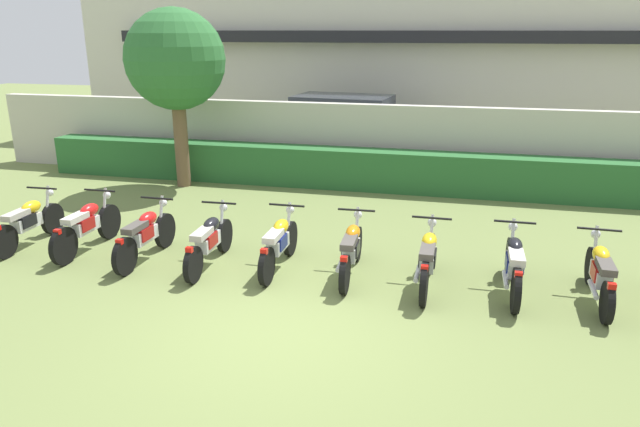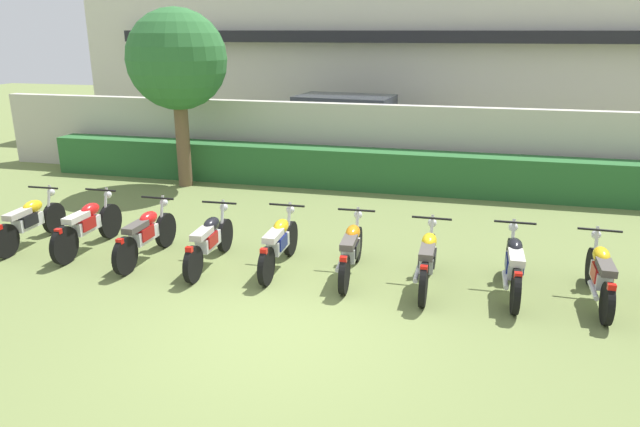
{
  "view_description": "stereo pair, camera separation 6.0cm",
  "coord_description": "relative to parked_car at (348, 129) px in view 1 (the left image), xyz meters",
  "views": [
    {
      "loc": [
        2.07,
        -6.39,
        3.68
      ],
      "look_at": [
        0.0,
        2.14,
        0.91
      ],
      "focal_mm": 32.72,
      "sensor_mm": 36.0,
      "label": 1
    },
    {
      "loc": [
        2.13,
        -6.38,
        3.68
      ],
      "look_at": [
        0.0,
        2.14,
        0.91
      ],
      "focal_mm": 32.72,
      "sensor_mm": 36.0,
      "label": 2
    }
  ],
  "objects": [
    {
      "name": "motorcycle_in_row_7",
      "position": [
        4.07,
        -8.33,
        -0.48
      ],
      "size": [
        0.6,
        1.87,
        0.97
      ],
      "rotation": [
        0.0,
        0.0,
        1.57
      ],
      "color": "black",
      "rests_on": "ground"
    },
    {
      "name": "ground",
      "position": [
        1.12,
        -10.16,
        -0.94
      ],
      "size": [
        60.0,
        60.0,
        0.0
      ],
      "primitive_type": "plane",
      "color": "olive"
    },
    {
      "name": "building",
      "position": [
        1.12,
        5.28,
        2.38
      ],
      "size": [
        22.07,
        6.5,
        6.64
      ],
      "color": "beige",
      "rests_on": "ground"
    },
    {
      "name": "motorcycle_in_row_8",
      "position": [
        5.23,
        -8.33,
        -0.5
      ],
      "size": [
        0.6,
        1.87,
        0.94
      ],
      "rotation": [
        0.0,
        0.0,
        1.54
      ],
      "color": "black",
      "rests_on": "ground"
    },
    {
      "name": "motorcycle_in_row_6",
      "position": [
        2.86,
        -8.41,
        -0.48
      ],
      "size": [
        0.6,
        1.85,
        0.97
      ],
      "rotation": [
        0.0,
        0.0,
        1.56
      ],
      "color": "black",
      "rests_on": "ground"
    },
    {
      "name": "motorcycle_in_row_1",
      "position": [
        -2.97,
        -8.25,
        -0.48
      ],
      "size": [
        0.6,
        1.95,
        0.98
      ],
      "rotation": [
        0.0,
        0.0,
        1.58
      ],
      "color": "black",
      "rests_on": "ground"
    },
    {
      "name": "parked_car",
      "position": [
        0.0,
        0.0,
        0.0
      ],
      "size": [
        4.67,
        2.46,
        1.89
      ],
      "rotation": [
        0.0,
        0.0,
        -0.11
      ],
      "color": "navy",
      "rests_on": "ground"
    },
    {
      "name": "hedge_row",
      "position": [
        1.12,
        -3.01,
        -0.46
      ],
      "size": [
        16.77,
        0.7,
        0.95
      ],
      "primitive_type": "cube",
      "color": "#28602D",
      "rests_on": "ground"
    },
    {
      "name": "motorcycle_in_row_0",
      "position": [
        -4.14,
        -8.26,
        -0.49
      ],
      "size": [
        0.6,
        1.87,
        0.95
      ],
      "rotation": [
        0.0,
        0.0,
        1.6
      ],
      "color": "black",
      "rests_on": "ground"
    },
    {
      "name": "compound_wall",
      "position": [
        1.12,
        -2.31,
        0.04
      ],
      "size": [
        20.96,
        0.3,
        1.95
      ],
      "primitive_type": "cube",
      "color": "#BCB7A8",
      "rests_on": "ground"
    },
    {
      "name": "tree_near_inspector",
      "position": [
        -3.38,
        -3.76,
        2.06
      ],
      "size": [
        2.34,
        2.34,
        4.2
      ],
      "color": "brown",
      "rests_on": "ground"
    },
    {
      "name": "motorcycle_in_row_5",
      "position": [
        1.68,
        -8.24,
        -0.5
      ],
      "size": [
        0.6,
        1.89,
        0.95
      ],
      "rotation": [
        0.0,
        0.0,
        1.61
      ],
      "color": "black",
      "rests_on": "ground"
    },
    {
      "name": "motorcycle_in_row_2",
      "position": [
        -1.76,
        -8.41,
        -0.49
      ],
      "size": [
        0.6,
        1.89,
        0.96
      ],
      "rotation": [
        0.0,
        0.0,
        1.56
      ],
      "color": "black",
      "rests_on": "ground"
    },
    {
      "name": "motorcycle_in_row_4",
      "position": [
        0.5,
        -8.25,
        -0.49
      ],
      "size": [
        0.6,
        1.86,
        0.95
      ],
      "rotation": [
        0.0,
        0.0,
        1.57
      ],
      "color": "black",
      "rests_on": "ground"
    },
    {
      "name": "motorcycle_in_row_3",
      "position": [
        -0.63,
        -8.4,
        -0.5
      ],
      "size": [
        0.6,
        1.92,
        0.95
      ],
      "rotation": [
        0.0,
        0.0,
        1.61
      ],
      "color": "black",
      "rests_on": "ground"
    }
  ]
}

